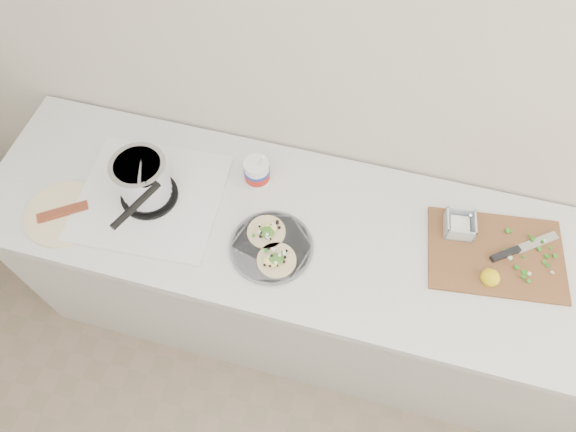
% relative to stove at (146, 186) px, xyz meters
% --- Properties ---
extents(counter, '(2.44, 0.66, 0.90)m').
position_rel_stove_xyz_m(counter, '(0.62, 0.04, -0.53)').
color(counter, beige).
rests_on(counter, ground).
extents(stove, '(0.52, 0.49, 0.24)m').
position_rel_stove_xyz_m(stove, '(0.00, 0.00, 0.00)').
color(stove, silver).
rests_on(stove, counter).
extents(taco_plate, '(0.28, 0.28, 0.04)m').
position_rel_stove_xyz_m(taco_plate, '(0.46, -0.08, -0.06)').
color(taco_plate, slate).
rests_on(taco_plate, counter).
extents(tub, '(0.09, 0.09, 0.21)m').
position_rel_stove_xyz_m(tub, '(0.34, 0.17, -0.01)').
color(tub, white).
rests_on(tub, counter).
extents(cutboard, '(0.47, 0.36, 0.07)m').
position_rel_stove_xyz_m(cutboard, '(1.18, 0.10, -0.06)').
color(cutboard, brown).
rests_on(cutboard, counter).
extents(bacon_plate, '(0.27, 0.27, 0.02)m').
position_rel_stove_xyz_m(bacon_plate, '(-0.26, -0.14, -0.07)').
color(bacon_plate, beige).
rests_on(bacon_plate, counter).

